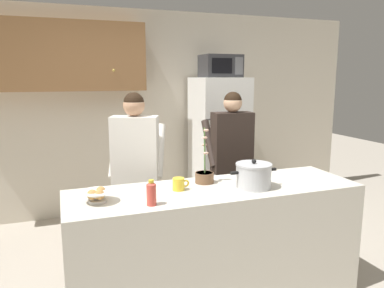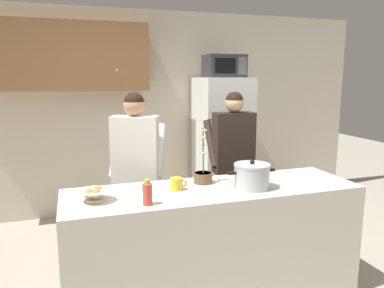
{
  "view_description": "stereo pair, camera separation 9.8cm",
  "coord_description": "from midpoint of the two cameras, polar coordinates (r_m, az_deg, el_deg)",
  "views": [
    {
      "loc": [
        -1.11,
        -2.53,
        1.77
      ],
      "look_at": [
        0.0,
        0.55,
        1.17
      ],
      "focal_mm": 34.71,
      "sensor_mm": 36.0,
      "label": 1
    },
    {
      "loc": [
        -1.02,
        -2.56,
        1.77
      ],
      "look_at": [
        0.0,
        0.55,
        1.17
      ],
      "focal_mm": 34.71,
      "sensor_mm": 36.0,
      "label": 2
    }
  ],
  "objects": [
    {
      "name": "cooking_pot",
      "position": [
        2.9,
        8.47,
        -4.81
      ],
      "size": [
        0.39,
        0.28,
        0.23
      ],
      "color": "silver",
      "rests_on": "kitchen_island"
    },
    {
      "name": "bread_bowl",
      "position": [
        2.64,
        -15.4,
        -7.61
      ],
      "size": [
        0.23,
        0.23,
        0.1
      ],
      "color": "white",
      "rests_on": "kitchen_island"
    },
    {
      "name": "microwave",
      "position": [
        4.77,
        3.8,
        11.85
      ],
      "size": [
        0.48,
        0.37,
        0.28
      ],
      "color": "#2D2D30",
      "rests_on": "refrigerator"
    },
    {
      "name": "back_wall_unit",
      "position": [
        4.86,
        -10.67,
        6.62
      ],
      "size": [
        6.0,
        0.48,
        2.6
      ],
      "color": "beige",
      "rests_on": "ground"
    },
    {
      "name": "coffee_mug",
      "position": [
        2.82,
        -3.03,
        -6.17
      ],
      "size": [
        0.13,
        0.09,
        0.1
      ],
      "color": "yellow",
      "rests_on": "kitchen_island"
    },
    {
      "name": "refrigerator",
      "position": [
        4.87,
        3.55,
        -0.2
      ],
      "size": [
        0.64,
        0.68,
        1.76
      ],
      "color": "white",
      "rests_on": "ground"
    },
    {
      "name": "person_near_pot",
      "position": [
        3.41,
        -9.49,
        -2.55
      ],
      "size": [
        0.6,
        0.54,
        1.63
      ],
      "color": "black",
      "rests_on": "ground"
    },
    {
      "name": "bottle_near_edge",
      "position": [
        2.5,
        -7.39,
        -7.46
      ],
      "size": [
        0.07,
        0.07,
        0.18
      ],
      "color": "#D84C3F",
      "rests_on": "kitchen_island"
    },
    {
      "name": "person_by_sink",
      "position": [
        3.87,
        5.36,
        -1.07
      ],
      "size": [
        0.51,
        0.43,
        1.62
      ],
      "color": "black",
      "rests_on": "ground"
    },
    {
      "name": "kitchen_island",
      "position": [
        3.05,
        2.66,
        -15.02
      ],
      "size": [
        2.28,
        0.68,
        0.92
      ],
      "primitive_type": "cube",
      "color": "silver",
      "rests_on": "ground"
    },
    {
      "name": "potted_orchid",
      "position": [
        3.0,
        0.99,
        -4.79
      ],
      "size": [
        0.15,
        0.15,
        0.45
      ],
      "color": "brown",
      "rests_on": "kitchen_island"
    }
  ]
}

